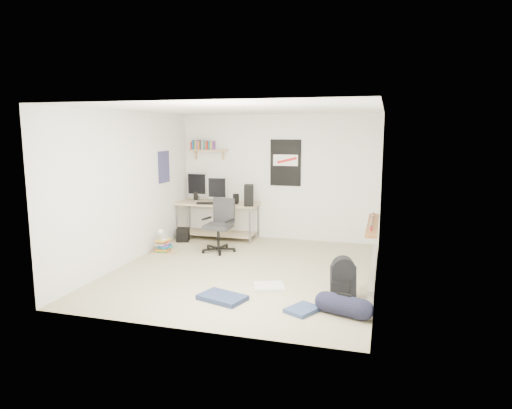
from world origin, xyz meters
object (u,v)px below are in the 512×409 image
(office_chair, at_px, (218,225))
(book_stack, at_px, (164,244))
(backpack, at_px, (343,282))
(desk, at_px, (218,220))
(duffel_bag, at_px, (344,304))

(office_chair, bearing_deg, book_stack, -150.42)
(backpack, height_order, book_stack, backpack)
(office_chair, bearing_deg, desk, 121.68)
(office_chair, relative_size, backpack, 2.24)
(office_chair, distance_m, backpack, 2.94)
(book_stack, bearing_deg, office_chair, 18.65)
(backpack, distance_m, book_stack, 3.61)
(office_chair, distance_m, book_stack, 1.05)
(desk, height_order, backpack, desk)
(backpack, xyz_separation_m, book_stack, (-3.34, 1.37, -0.05))
(desk, relative_size, backpack, 3.83)
(backpack, distance_m, duffel_bag, 0.65)
(office_chair, height_order, duffel_bag, office_chair)
(backpack, xyz_separation_m, duffel_bag, (0.07, -0.64, -0.06))
(book_stack, bearing_deg, desk, 66.49)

